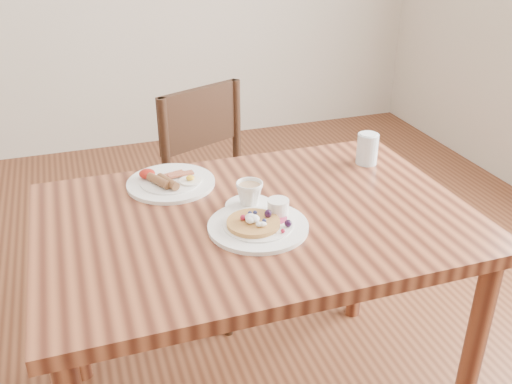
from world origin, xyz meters
TOP-DOWN VIEW (x-y plane):
  - dining_table at (0.00, 0.00)m, footprint 1.20×0.80m
  - chair_far at (0.09, 0.67)m, footprint 0.55×0.55m
  - pancake_plate at (-0.01, -0.07)m, footprint 0.27×0.27m
  - breakfast_plate at (-0.19, 0.26)m, footprint 0.27×0.27m
  - teacup_saucer at (-0.00, 0.04)m, footprint 0.14×0.14m
  - water_glass at (0.46, 0.21)m, footprint 0.07×0.07m

SIDE VIEW (x-z plane):
  - chair_far at x=0.09m, z-range 0.05..0.93m
  - dining_table at x=0.00m, z-range 0.28..1.03m
  - breakfast_plate at x=-0.19m, z-range 0.74..0.78m
  - pancake_plate at x=-0.01m, z-range 0.74..0.79m
  - teacup_saucer at x=0.00m, z-range 0.74..0.82m
  - water_glass at x=0.46m, z-range 0.75..0.85m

